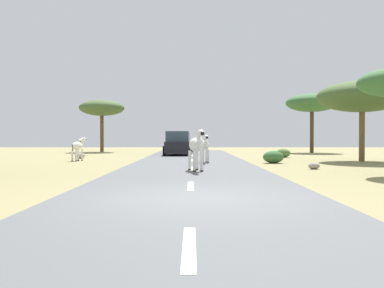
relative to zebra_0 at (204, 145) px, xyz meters
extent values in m
plane|color=#8E8456|center=(-0.62, -11.85, -0.94)|extent=(90.00, 90.00, 0.00)
cube|color=#56595B|center=(-0.70, -11.85, -0.91)|extent=(6.00, 64.00, 0.05)
cube|color=silver|center=(-0.70, -15.85, -0.89)|extent=(0.16, 2.00, 0.01)
cube|color=silver|center=(-0.70, -9.85, -0.89)|extent=(0.16, 2.00, 0.01)
cube|color=silver|center=(-0.70, -3.85, -0.89)|extent=(0.16, 2.00, 0.01)
cube|color=silver|center=(-0.70, 2.15, -0.89)|extent=(0.16, 2.00, 0.01)
cube|color=silver|center=(-0.70, 8.15, -0.89)|extent=(0.16, 2.00, 0.01)
cube|color=silver|center=(-0.70, 14.15, -0.89)|extent=(0.16, 2.00, 0.01)
ellipsoid|color=silver|center=(-0.01, 0.09, 0.02)|extent=(0.50, 1.06, 0.49)
cylinder|color=silver|center=(-0.11, -0.26, -0.54)|extent=(0.11, 0.11, 0.70)
cylinder|color=#28231E|center=(-0.11, -0.26, -0.87)|extent=(0.13, 0.13, 0.05)
cylinder|color=silver|center=(0.15, -0.24, -0.54)|extent=(0.11, 0.11, 0.70)
cylinder|color=#28231E|center=(0.15, -0.24, -0.87)|extent=(0.13, 0.13, 0.05)
cylinder|color=silver|center=(-0.17, 0.41, -0.54)|extent=(0.11, 0.11, 0.70)
cylinder|color=#28231E|center=(-0.17, 0.41, -0.87)|extent=(0.13, 0.13, 0.05)
cylinder|color=silver|center=(0.09, 0.44, -0.54)|extent=(0.11, 0.11, 0.70)
cylinder|color=#28231E|center=(0.09, 0.44, -0.87)|extent=(0.13, 0.13, 0.05)
cylinder|color=silver|center=(0.03, -0.40, 0.27)|extent=(0.22, 0.38, 0.41)
cube|color=black|center=(0.03, -0.40, 0.36)|extent=(0.07, 0.34, 0.29)
ellipsoid|color=silver|center=(0.06, -0.65, 0.42)|extent=(0.23, 0.46, 0.22)
ellipsoid|color=black|center=(0.07, -0.83, 0.41)|extent=(0.14, 0.17, 0.13)
cone|color=silver|center=(-0.02, -0.54, 0.54)|extent=(0.09, 0.09, 0.13)
cone|color=silver|center=(0.11, -0.53, 0.54)|extent=(0.09, 0.09, 0.13)
cylinder|color=black|center=(-0.05, 0.60, -0.07)|extent=(0.05, 0.15, 0.42)
ellipsoid|color=silver|center=(-7.23, 2.38, -0.08)|extent=(0.64, 1.05, 0.46)
cylinder|color=silver|center=(-7.02, 2.66, -0.61)|extent=(0.12, 0.12, 0.67)
cylinder|color=#28231E|center=(-7.02, 2.66, -0.92)|extent=(0.14, 0.14, 0.04)
cylinder|color=silver|center=(-7.26, 2.72, -0.61)|extent=(0.12, 0.12, 0.67)
cylinder|color=#28231E|center=(-7.26, 2.72, -0.92)|extent=(0.14, 0.14, 0.04)
cylinder|color=silver|center=(-7.19, 2.04, -0.61)|extent=(0.12, 0.12, 0.67)
cylinder|color=#28231E|center=(-7.19, 2.04, -0.92)|extent=(0.14, 0.14, 0.04)
cylinder|color=silver|center=(-7.43, 2.11, -0.61)|extent=(0.12, 0.12, 0.67)
cylinder|color=#28231E|center=(-7.43, 2.11, -0.92)|extent=(0.14, 0.14, 0.04)
cylinder|color=silver|center=(-7.10, 2.83, 0.16)|extent=(0.26, 0.38, 0.39)
cube|color=black|center=(-7.10, 2.83, 0.24)|extent=(0.12, 0.32, 0.27)
ellipsoid|color=silver|center=(-7.04, 3.06, 0.31)|extent=(0.28, 0.46, 0.21)
ellipsoid|color=black|center=(-7.00, 3.22, 0.29)|extent=(0.16, 0.18, 0.13)
cone|color=silver|center=(-7.01, 2.94, 0.42)|extent=(0.10, 0.10, 0.12)
cone|color=silver|center=(-7.13, 2.97, 0.42)|extent=(0.10, 0.10, 0.12)
cylinder|color=black|center=(-7.36, 1.91, -0.16)|extent=(0.07, 0.14, 0.40)
ellipsoid|color=silver|center=(-0.52, -4.94, 0.13)|extent=(0.72, 1.23, 0.54)
cylinder|color=silver|center=(-0.58, -5.34, -0.50)|extent=(0.14, 0.14, 0.78)
cylinder|color=#28231E|center=(-0.58, -5.34, -0.86)|extent=(0.16, 0.16, 0.05)
cylinder|color=silver|center=(-0.29, -5.28, -0.50)|extent=(0.14, 0.14, 0.78)
cylinder|color=#28231E|center=(-0.29, -5.28, -0.86)|extent=(0.16, 0.16, 0.05)
cylinder|color=silver|center=(-0.75, -4.61, -0.50)|extent=(0.14, 0.14, 0.78)
cylinder|color=#28231E|center=(-0.75, -4.61, -0.86)|extent=(0.16, 0.16, 0.05)
cylinder|color=silver|center=(-0.47, -4.54, -0.50)|extent=(0.14, 0.14, 0.78)
cylinder|color=#28231E|center=(-0.47, -4.54, -0.86)|extent=(0.16, 0.16, 0.05)
cylinder|color=silver|center=(-0.39, -5.48, 0.41)|extent=(0.30, 0.45, 0.46)
cube|color=black|center=(-0.39, -5.48, 0.50)|extent=(0.13, 0.38, 0.32)
ellipsoid|color=silver|center=(-0.33, -5.74, 0.58)|extent=(0.32, 0.54, 0.25)
ellipsoid|color=black|center=(-0.28, -5.94, 0.56)|extent=(0.18, 0.21, 0.15)
cone|color=silver|center=(-0.43, -5.64, 0.70)|extent=(0.11, 0.11, 0.15)
cone|color=silver|center=(-0.29, -5.60, 0.70)|extent=(0.11, 0.11, 0.15)
cylinder|color=black|center=(-0.66, -4.39, 0.02)|extent=(0.08, 0.17, 0.47)
cube|color=black|center=(-1.73, 15.24, -0.31)|extent=(2.07, 4.31, 0.80)
cube|color=#334751|center=(-1.75, 15.04, 0.47)|extent=(1.78, 2.30, 0.76)
cube|color=black|center=(-1.59, 17.39, -0.58)|extent=(1.72, 0.27, 0.24)
cylinder|color=black|center=(-0.75, 16.53, -0.55)|extent=(0.26, 0.69, 0.68)
cylinder|color=black|center=(-2.54, 16.64, -0.55)|extent=(0.26, 0.69, 0.68)
cylinder|color=black|center=(-0.92, 13.83, -0.55)|extent=(0.26, 0.69, 0.68)
cylinder|color=black|center=(-2.72, 13.95, -0.55)|extent=(0.26, 0.69, 0.68)
cube|color=black|center=(-1.77, 9.11, -0.31)|extent=(1.97, 4.27, 0.80)
cube|color=#334751|center=(-1.76, 8.91, 0.47)|extent=(1.73, 2.27, 0.76)
cube|color=black|center=(-1.86, 11.27, -0.58)|extent=(1.72, 0.23, 0.24)
cylinder|color=black|center=(-0.93, 10.50, -0.55)|extent=(0.25, 0.69, 0.68)
cylinder|color=black|center=(-2.73, 10.42, -0.55)|extent=(0.25, 0.69, 0.68)
cylinder|color=black|center=(-0.82, 7.80, -0.55)|extent=(0.25, 0.69, 0.68)
cylinder|color=black|center=(-2.62, 7.73, -0.55)|extent=(0.25, 0.69, 0.68)
cylinder|color=#4C3823|center=(9.86, 14.77, 0.85)|extent=(0.34, 0.34, 3.58)
ellipsoid|color=#386633|center=(9.86, 14.77, 3.43)|extent=(4.53, 4.53, 1.58)
cylinder|color=brown|center=(8.86, 1.96, 0.44)|extent=(0.31, 0.31, 2.77)
ellipsoid|color=#425B2D|center=(8.86, 1.96, 2.69)|extent=(4.97, 4.97, 1.74)
cylinder|color=brown|center=(-8.99, 16.63, 0.73)|extent=(0.33, 0.33, 3.33)
ellipsoid|color=#425B2D|center=(-8.99, 16.63, 3.12)|extent=(4.13, 4.13, 1.45)
ellipsoid|color=#4C7038|center=(5.45, 6.38, -0.65)|extent=(0.98, 0.88, 0.59)
ellipsoid|color=#386633|center=(3.59, 0.44, -0.62)|extent=(1.08, 0.97, 0.65)
ellipsoid|color=#A89E8C|center=(-7.81, 5.04, -0.75)|extent=(0.65, 0.54, 0.38)
ellipsoid|color=gray|center=(4.53, -3.51, -0.80)|extent=(0.48, 0.44, 0.28)
camera|label=1|loc=(-0.66, -20.67, 0.42)|focal=37.82mm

